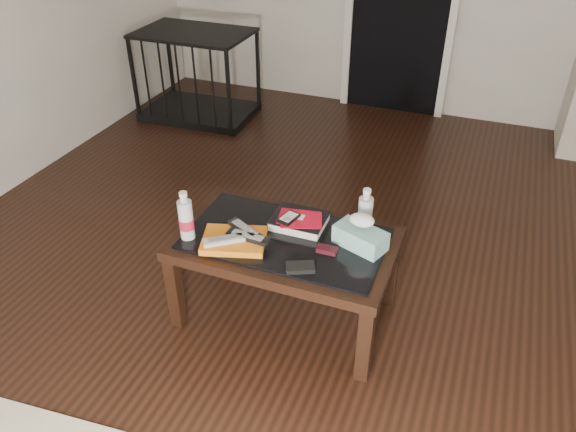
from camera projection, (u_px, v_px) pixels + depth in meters
name	position (u px, v px, depth m)	size (l,w,h in m)	color
ground	(362.00, 292.00, 2.95)	(5.00, 5.00, 0.00)	black
coffee_table	(286.00, 249.00, 2.60)	(1.00, 0.60, 0.46)	black
pet_crate	(198.00, 89.00, 4.73)	(0.93, 0.64, 0.71)	black
magazines	(234.00, 240.00, 2.52)	(0.28, 0.21, 0.03)	orange
remote_silver	(226.00, 240.00, 2.48)	(0.20, 0.05, 0.02)	#B3B3B8
remote_black_front	(248.00, 237.00, 2.50)	(0.20, 0.05, 0.02)	black
remote_black_back	(245.00, 229.00, 2.55)	(0.20, 0.05, 0.02)	black
textbook	(299.00, 221.00, 2.63)	(0.25, 0.20, 0.05)	black
dvd_mailers	(299.00, 217.00, 2.61)	(0.19, 0.14, 0.01)	red
ipod	(289.00, 218.00, 2.59)	(0.06, 0.10, 0.02)	black
flip_phone	(327.00, 250.00, 2.47)	(0.09, 0.05, 0.02)	black
wallet	(300.00, 267.00, 2.37)	(0.12, 0.07, 0.02)	black
water_bottle_left	(186.00, 215.00, 2.50)	(0.07, 0.07, 0.24)	silver
water_bottle_right	(365.00, 212.00, 2.52)	(0.07, 0.07, 0.24)	#B3B9BE
tissue_box	(360.00, 238.00, 2.48)	(0.23, 0.12, 0.09)	teal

